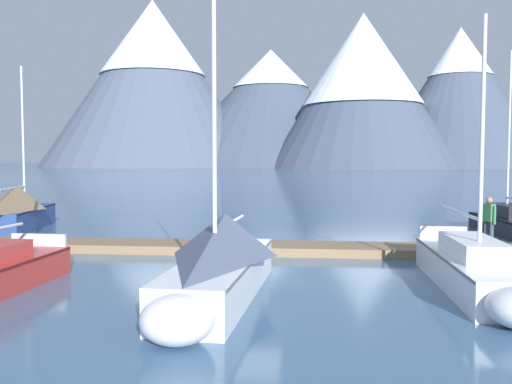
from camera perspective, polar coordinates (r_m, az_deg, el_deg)
The scene contains 13 objects.
ground_plane at distance 15.26m, azimuth -2.11°, elevation -8.91°, with size 700.00×700.00×0.00m, color #426689.
mountain_west_summit at distance 228.40m, azimuth -10.78°, elevation 11.54°, with size 89.66×89.66×67.36m.
mountain_central_massif at distance 229.71m, azimuth 1.55°, elevation 8.95°, with size 92.69×92.69×48.79m.
mountain_shoulder_ridge at distance 200.11m, azimuth 11.19°, elevation 10.99°, with size 68.68×68.68×54.82m.
mountain_east_summit at distance 217.48m, azimuth 20.65°, elevation 9.45°, with size 63.90×63.90×51.71m.
dock at distance 19.13m, azimuth -0.56°, elevation -5.92°, with size 28.51×2.09×0.30m.
sailboat_nearest_berth at distance 27.23m, azimuth -23.55°, elevation -1.59°, with size 2.82×6.91×7.59m.
sailboat_mid_dock_port at distance 12.89m, azimuth -3.77°, elevation -7.00°, with size 2.16×7.33×7.68m.
sailboat_mid_dock_starboard at distance 14.45m, azimuth 22.17°, elevation -7.68°, with size 1.65×7.32×6.68m.
sailboat_far_berth at distance 26.38m, azimuth 25.13°, elevation -2.84°, with size 2.26×6.31×8.02m.
person_on_dock at distance 20.05m, azimuth 23.33°, elevation -2.56°, with size 0.36×0.54×1.69m.
mooring_buoy_channel_marker at distance 16.82m, azimuth -1.65°, elevation -6.87°, with size 0.50×0.50×0.58m.
mooring_buoy_inner_mooring at distance 17.59m, azimuth 21.45°, elevation -6.87°, with size 0.37×0.37×0.45m.
Camera 1 is at (1.93, -14.78, 3.29)m, focal length 37.96 mm.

